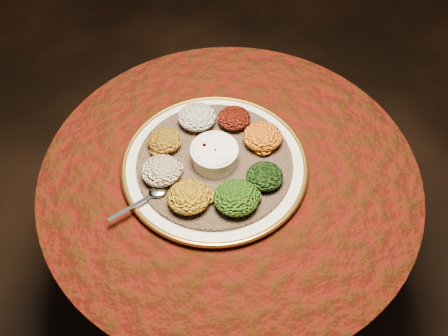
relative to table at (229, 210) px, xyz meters
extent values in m
plane|color=black|center=(0.00, 0.00, -0.55)|extent=(4.00, 4.00, 0.00)
cylinder|color=black|center=(0.00, 0.00, -0.53)|extent=(0.44, 0.44, 0.04)
cylinder|color=black|center=(0.00, 0.00, -0.21)|extent=(0.12, 0.12, 0.68)
cylinder|color=black|center=(0.00, 0.00, 0.15)|extent=(0.80, 0.80, 0.04)
cylinder|color=#3A0A04|center=(0.00, 0.00, 0.00)|extent=(0.93, 0.93, 0.34)
cylinder|color=#3A0A04|center=(0.00, 0.00, 0.17)|extent=(0.96, 0.96, 0.01)
cylinder|color=silver|center=(-0.04, 0.02, 0.19)|extent=(0.52, 0.52, 0.02)
torus|color=gold|center=(-0.04, 0.02, 0.20)|extent=(0.47, 0.47, 0.01)
cylinder|color=#866043|center=(-0.04, 0.02, 0.20)|extent=(0.49, 0.49, 0.01)
cylinder|color=silver|center=(-0.04, 0.02, 0.23)|extent=(0.11, 0.11, 0.05)
cylinder|color=silver|center=(-0.04, 0.02, 0.25)|extent=(0.12, 0.12, 0.01)
cylinder|color=#561104|center=(-0.04, 0.02, 0.25)|extent=(0.09, 0.09, 0.01)
ellipsoid|color=silver|center=(-0.18, -0.06, 0.21)|extent=(0.04, 0.03, 0.01)
cube|color=silver|center=(-0.24, -0.09, 0.21)|extent=(0.11, 0.07, 0.00)
ellipsoid|color=beige|center=(-0.07, 0.15, 0.23)|extent=(0.10, 0.10, 0.05)
ellipsoid|color=black|center=(0.03, 0.14, 0.23)|extent=(0.09, 0.08, 0.04)
ellipsoid|color=#C58410|center=(0.09, 0.06, 0.23)|extent=(0.10, 0.10, 0.05)
ellipsoid|color=black|center=(0.08, -0.06, 0.23)|extent=(0.09, 0.09, 0.04)
ellipsoid|color=#AA280A|center=(0.00, -0.11, 0.23)|extent=(0.11, 0.10, 0.05)
ellipsoid|color=#B5830F|center=(-0.11, -0.10, 0.23)|extent=(0.10, 0.10, 0.05)
ellipsoid|color=maroon|center=(-0.17, -0.01, 0.23)|extent=(0.10, 0.09, 0.05)
ellipsoid|color=#865E10|center=(-0.15, 0.08, 0.23)|extent=(0.09, 0.08, 0.04)
camera|label=1|loc=(-0.11, -0.73, 1.19)|focal=40.00mm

